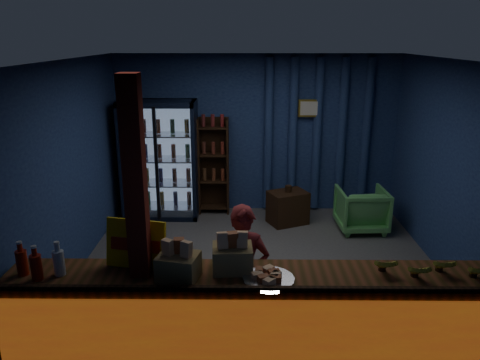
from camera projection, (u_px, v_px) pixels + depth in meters
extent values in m
plane|color=#515154|center=(259.00, 268.00, 6.00)|extent=(4.60, 4.60, 0.00)
plane|color=navy|center=(256.00, 134.00, 7.72)|extent=(4.60, 0.00, 4.60)
plane|color=navy|center=(269.00, 252.00, 3.52)|extent=(4.60, 0.00, 4.60)
plane|color=navy|center=(70.00, 171.00, 5.64)|extent=(0.00, 4.40, 4.40)
plane|color=navy|center=(452.00, 172.00, 5.60)|extent=(0.00, 4.40, 4.40)
plane|color=#472D19|center=(262.00, 60.00, 5.24)|extent=(4.60, 4.60, 0.00)
cube|color=brown|center=(266.00, 323.00, 4.05)|extent=(4.40, 0.55, 0.95)
cube|color=red|center=(267.00, 345.00, 3.77)|extent=(4.35, 0.02, 0.81)
cube|color=#331D10|center=(268.00, 289.00, 3.64)|extent=(4.40, 0.04, 0.04)
cube|color=maroon|center=(139.00, 235.00, 3.81)|extent=(0.16, 0.16, 2.60)
cube|color=black|center=(163.00, 156.00, 7.76)|extent=(1.20, 0.06, 1.90)
cube|color=black|center=(125.00, 160.00, 7.51)|extent=(0.06, 0.60, 1.90)
cube|color=black|center=(195.00, 160.00, 7.50)|extent=(0.06, 0.60, 1.90)
cube|color=black|center=(157.00, 103.00, 7.24)|extent=(1.20, 0.60, 0.08)
cube|color=black|center=(163.00, 213.00, 7.77)|extent=(1.20, 0.60, 0.08)
cube|color=#99B2D8|center=(162.00, 157.00, 7.72)|extent=(1.08, 0.02, 1.74)
cube|color=white|center=(157.00, 165.00, 7.24)|extent=(1.12, 0.02, 1.78)
cube|color=black|center=(157.00, 165.00, 7.22)|extent=(0.05, 0.05, 1.80)
cube|color=silver|center=(162.00, 206.00, 7.74)|extent=(1.08, 0.48, 0.02)
cylinder|color=#B13B19|center=(135.00, 198.00, 7.70)|extent=(0.07, 0.07, 0.22)
cylinder|color=#175F20|center=(148.00, 198.00, 7.70)|extent=(0.07, 0.07, 0.22)
cylinder|color=#AF7C1A|center=(162.00, 198.00, 7.70)|extent=(0.07, 0.07, 0.22)
cylinder|color=navy|center=(176.00, 198.00, 7.70)|extent=(0.07, 0.07, 0.22)
cylinder|color=maroon|center=(189.00, 198.00, 7.69)|extent=(0.07, 0.07, 0.22)
cube|color=silver|center=(161.00, 183.00, 7.62)|extent=(1.08, 0.48, 0.02)
cylinder|color=#175F20|center=(133.00, 175.00, 7.58)|extent=(0.07, 0.07, 0.22)
cylinder|color=#AF7C1A|center=(147.00, 175.00, 7.58)|extent=(0.07, 0.07, 0.22)
cylinder|color=navy|center=(161.00, 175.00, 7.58)|extent=(0.07, 0.07, 0.22)
cylinder|color=maroon|center=(175.00, 175.00, 7.58)|extent=(0.07, 0.07, 0.22)
cylinder|color=#B13B19|center=(188.00, 175.00, 7.58)|extent=(0.07, 0.07, 0.22)
cube|color=silver|center=(160.00, 159.00, 7.50)|extent=(1.08, 0.48, 0.02)
cylinder|color=#AF7C1A|center=(131.00, 151.00, 7.47)|extent=(0.07, 0.07, 0.22)
cylinder|color=navy|center=(145.00, 151.00, 7.46)|extent=(0.07, 0.07, 0.22)
cylinder|color=maroon|center=(160.00, 151.00, 7.46)|extent=(0.07, 0.07, 0.22)
cylinder|color=#B13B19|center=(174.00, 151.00, 7.46)|extent=(0.07, 0.07, 0.22)
cylinder|color=#175F20|center=(188.00, 151.00, 7.46)|extent=(0.07, 0.07, 0.22)
cube|color=silver|center=(159.00, 134.00, 7.38)|extent=(1.08, 0.48, 0.02)
cylinder|color=navy|center=(130.00, 126.00, 7.35)|extent=(0.07, 0.07, 0.22)
cylinder|color=maroon|center=(144.00, 126.00, 7.35)|extent=(0.07, 0.07, 0.22)
cylinder|color=#B13B19|center=(158.00, 126.00, 7.34)|extent=(0.07, 0.07, 0.22)
cylinder|color=#175F20|center=(172.00, 126.00, 7.34)|extent=(0.07, 0.07, 0.22)
cylinder|color=#AF7C1A|center=(187.00, 126.00, 7.34)|extent=(0.07, 0.07, 0.22)
cube|color=#331D10|center=(214.00, 164.00, 7.83)|extent=(0.50, 0.02, 1.60)
cube|color=#331D10|center=(199.00, 166.00, 7.71)|extent=(0.03, 0.28, 1.60)
cube|color=#331D10|center=(228.00, 166.00, 7.70)|extent=(0.03, 0.28, 1.60)
cube|color=#331D10|center=(214.00, 206.00, 7.91)|extent=(0.46, 0.26, 0.02)
cube|color=#331D10|center=(214.00, 181.00, 7.78)|extent=(0.46, 0.26, 0.02)
cube|color=#331D10|center=(213.00, 155.00, 7.65)|extent=(0.46, 0.26, 0.02)
cube|color=#331D10|center=(213.00, 127.00, 7.51)|extent=(0.46, 0.26, 0.02)
cylinder|color=navy|center=(268.00, 135.00, 7.66)|extent=(0.14, 0.14, 2.50)
cylinder|color=navy|center=(293.00, 135.00, 7.66)|extent=(0.14, 0.14, 2.50)
cylinder|color=navy|center=(317.00, 135.00, 7.65)|extent=(0.14, 0.14, 2.50)
cylinder|color=navy|center=(342.00, 135.00, 7.65)|extent=(0.14, 0.14, 2.50)
cylinder|color=navy|center=(366.00, 135.00, 7.65)|extent=(0.14, 0.14, 2.50)
cube|color=gold|center=(310.00, 108.00, 7.48)|extent=(0.36, 0.03, 0.28)
cube|color=silver|center=(310.00, 108.00, 7.47)|extent=(0.30, 0.01, 0.22)
imported|color=maroon|center=(243.00, 274.00, 4.45)|extent=(0.54, 0.39, 1.37)
imported|color=#60C061|center=(361.00, 209.00, 7.12)|extent=(0.74, 0.76, 0.66)
cube|color=#331D10|center=(288.00, 207.00, 7.39)|extent=(0.69, 0.61, 0.52)
cylinder|color=#331D10|center=(288.00, 189.00, 7.30)|extent=(0.10, 0.10, 0.10)
cube|color=yellow|center=(136.00, 244.00, 3.98)|extent=(0.54, 0.22, 0.42)
cube|color=#A91F0B|center=(135.00, 245.00, 3.96)|extent=(0.44, 0.13, 0.11)
cylinder|color=#A91F0B|center=(22.00, 263.00, 3.88)|extent=(0.09, 0.09, 0.21)
cylinder|color=#A91F0B|center=(20.00, 246.00, 3.83)|extent=(0.04, 0.04, 0.08)
cylinder|color=white|center=(19.00, 243.00, 3.82)|extent=(0.05, 0.05, 0.02)
cylinder|color=#A91F0B|center=(36.00, 267.00, 3.80)|extent=(0.09, 0.09, 0.21)
cylinder|color=#A91F0B|center=(34.00, 251.00, 3.75)|extent=(0.04, 0.04, 0.08)
cylinder|color=white|center=(33.00, 247.00, 3.74)|extent=(0.05, 0.05, 0.02)
cylinder|color=silver|center=(59.00, 263.00, 3.87)|extent=(0.09, 0.09, 0.21)
cylinder|color=silver|center=(57.00, 247.00, 3.83)|extent=(0.04, 0.04, 0.08)
cylinder|color=white|center=(56.00, 243.00, 3.82)|extent=(0.05, 0.05, 0.02)
cube|color=#9D844C|center=(178.00, 266.00, 3.82)|extent=(0.37, 0.33, 0.21)
cube|color=orange|center=(168.00, 247.00, 3.79)|extent=(0.10, 0.07, 0.13)
cube|color=#B44F21|center=(178.00, 247.00, 3.77)|extent=(0.10, 0.07, 0.13)
cube|color=orange|center=(187.00, 248.00, 3.75)|extent=(0.10, 0.07, 0.13)
cube|color=#9D844C|center=(232.00, 258.00, 3.95)|extent=(0.35, 0.29, 0.22)
cube|color=orange|center=(222.00, 239.00, 3.90)|extent=(0.09, 0.06, 0.14)
cube|color=#B44F21|center=(232.00, 239.00, 3.90)|extent=(0.09, 0.06, 0.14)
cube|color=orange|center=(242.00, 239.00, 3.91)|extent=(0.09, 0.06, 0.14)
cylinder|color=silver|center=(269.00, 279.00, 3.81)|extent=(0.43, 0.43, 0.02)
cube|color=orange|center=(279.00, 275.00, 3.80)|extent=(0.09, 0.06, 0.05)
cube|color=#B44F21|center=(275.00, 272.00, 3.85)|extent=(0.11, 0.11, 0.05)
cube|color=orange|center=(268.00, 270.00, 3.88)|extent=(0.06, 0.09, 0.05)
cube|color=#B44F21|center=(261.00, 272.00, 3.85)|extent=(0.11, 0.11, 0.05)
cube|color=orange|center=(258.00, 275.00, 3.80)|extent=(0.09, 0.06, 0.05)
cube|color=#B44F21|center=(262.00, 279.00, 3.74)|extent=(0.11, 0.11, 0.05)
cube|color=orange|center=(269.00, 280.00, 3.72)|extent=(0.06, 0.09, 0.05)
cube|color=#B44F21|center=(276.00, 279.00, 3.74)|extent=(0.11, 0.11, 0.05)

